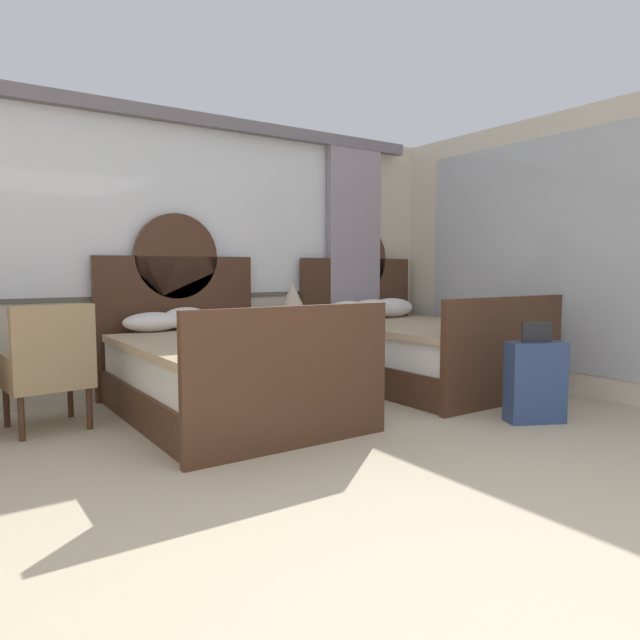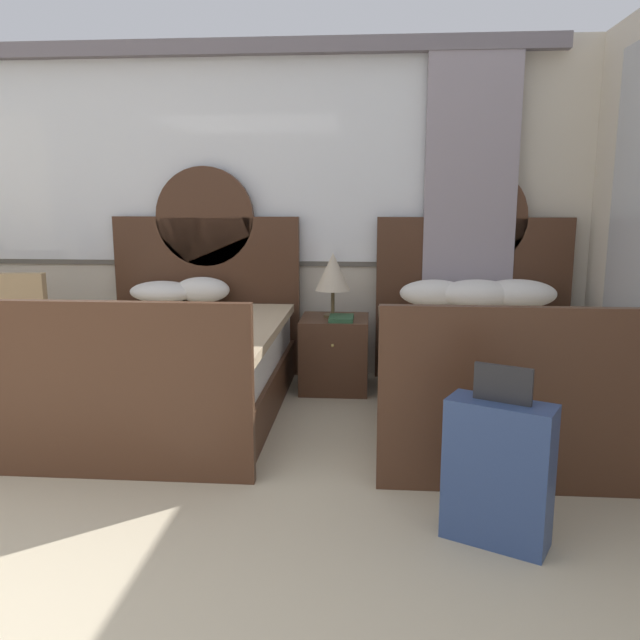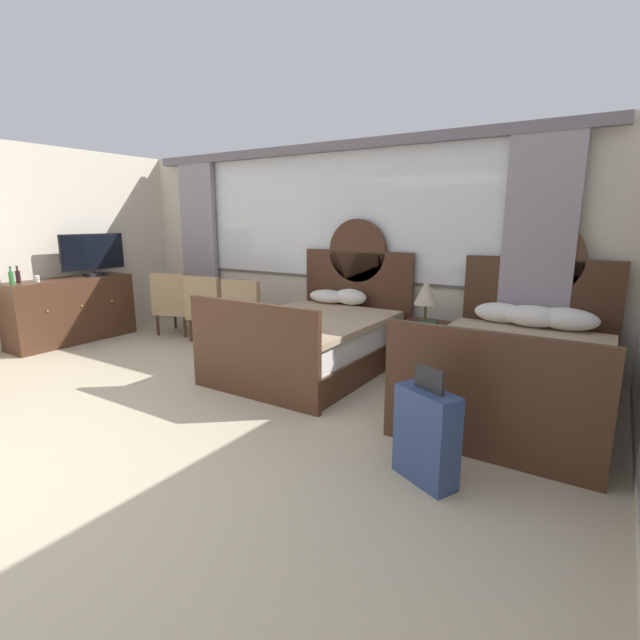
% 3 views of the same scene
% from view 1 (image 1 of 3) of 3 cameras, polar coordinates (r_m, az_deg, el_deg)
% --- Properties ---
extents(wall_back_window, '(6.97, 0.22, 2.70)m').
position_cam_1_polar(wall_back_window, '(5.63, -18.14, 7.46)').
color(wall_back_window, beige).
rests_on(wall_back_window, ground_plane).
extents(wall_right_mirror, '(0.08, 4.97, 2.70)m').
position_cam_1_polar(wall_right_mirror, '(5.88, 25.88, 6.08)').
color(wall_right_mirror, beige).
rests_on(wall_right_mirror, ground_plane).
extents(bed_near_window, '(1.55, 2.16, 1.72)m').
position_cam_1_polar(bed_near_window, '(4.79, -9.72, -4.96)').
color(bed_near_window, '#472B1C').
rests_on(bed_near_window, ground_plane).
extents(bed_near_mirror, '(1.55, 2.16, 1.72)m').
position_cam_1_polar(bed_near_mirror, '(6.03, 9.44, -2.77)').
color(bed_near_mirror, '#472B1C').
rests_on(bed_near_mirror, ground_plane).
extents(nightstand_between_beds, '(0.52, 0.54, 0.57)m').
position_cam_1_polar(nightstand_between_beds, '(5.85, -2.43, -3.90)').
color(nightstand_between_beds, '#472B1C').
rests_on(nightstand_between_beds, ground_plane).
extents(table_lamp_on_nightstand, '(0.27, 0.27, 0.50)m').
position_cam_1_polar(table_lamp_on_nightstand, '(5.80, -2.73, 2.24)').
color(table_lamp_on_nightstand, brown).
rests_on(table_lamp_on_nightstand, nightstand_between_beds).
extents(book_on_nightstand, '(0.18, 0.26, 0.03)m').
position_cam_1_polar(book_on_nightstand, '(5.75, -1.43, -1.06)').
color(book_on_nightstand, '#285133').
rests_on(book_on_nightstand, nightstand_between_beds).
extents(armchair_by_window_left, '(0.62, 0.62, 0.94)m').
position_cam_1_polar(armchair_by_window_left, '(4.68, -25.33, -4.11)').
color(armchair_by_window_left, tan).
rests_on(armchair_by_window_left, ground_plane).
extents(suitcase_on_floor, '(0.48, 0.37, 0.79)m').
position_cam_1_polar(suitcase_on_floor, '(4.80, 20.61, -5.74)').
color(suitcase_on_floor, navy).
rests_on(suitcase_on_floor, ground_plane).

